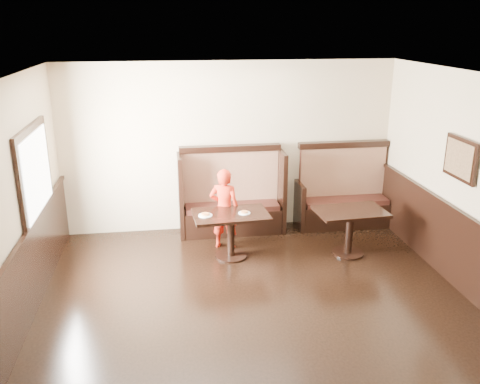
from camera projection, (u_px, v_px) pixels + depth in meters
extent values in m
plane|color=black|center=(271.00, 346.00, 5.56)|extent=(7.00, 7.00, 0.00)
plane|color=#CEB495|center=(229.00, 147.00, 8.40)|extent=(5.50, 0.00, 5.50)
plane|color=white|center=(277.00, 87.00, 4.67)|extent=(7.00, 7.00, 0.00)
cube|color=black|center=(3.00, 327.00, 5.03)|extent=(0.05, 6.90, 1.00)
cube|color=black|center=(35.00, 172.00, 6.47)|extent=(0.05, 1.50, 1.20)
cube|color=white|center=(37.00, 172.00, 6.48)|extent=(0.01, 1.30, 1.00)
cube|color=black|center=(461.00, 159.00, 6.53)|extent=(0.04, 0.70, 0.55)
cube|color=olive|center=(459.00, 159.00, 6.52)|extent=(0.01, 0.60, 0.45)
cube|color=black|center=(232.00, 220.00, 8.52)|extent=(1.60, 0.50, 0.42)
cube|color=#341610|center=(232.00, 206.00, 8.44)|extent=(1.54, 0.46, 0.09)
cube|color=#46110E|center=(230.00, 177.00, 8.49)|extent=(1.60, 0.12, 0.92)
cube|color=black|center=(230.00, 148.00, 8.33)|extent=(1.68, 0.16, 0.10)
cube|color=black|center=(181.00, 194.00, 8.34)|extent=(0.07, 0.72, 1.36)
cube|color=black|center=(280.00, 190.00, 8.58)|extent=(0.07, 0.72, 1.36)
cube|color=black|center=(344.00, 214.00, 8.79)|extent=(1.50, 0.50, 0.42)
cube|color=#341610|center=(344.00, 201.00, 8.71)|extent=(1.44, 0.46, 0.09)
cube|color=#46110E|center=(342.00, 173.00, 8.77)|extent=(1.50, 0.12, 0.92)
cube|color=black|center=(344.00, 144.00, 8.61)|extent=(1.58, 0.16, 0.10)
cube|color=black|center=(298.00, 204.00, 8.71)|extent=(0.07, 0.72, 0.80)
cube|color=black|center=(385.00, 200.00, 8.93)|extent=(0.07, 0.72, 0.80)
cube|color=black|center=(231.00, 215.00, 7.46)|extent=(1.14, 0.75, 0.05)
cylinder|color=black|center=(231.00, 237.00, 7.57)|extent=(0.11, 0.11, 0.64)
cylinder|color=black|center=(231.00, 256.00, 7.67)|extent=(0.48, 0.48, 0.03)
cube|color=black|center=(351.00, 212.00, 7.56)|extent=(1.06, 0.73, 0.05)
cylinder|color=black|center=(349.00, 234.00, 7.67)|extent=(0.11, 0.11, 0.65)
cylinder|color=black|center=(348.00, 253.00, 7.77)|extent=(0.48, 0.48, 0.03)
imported|color=red|center=(224.00, 209.00, 7.81)|extent=(0.54, 0.45, 1.28)
cylinder|color=white|center=(205.00, 215.00, 7.36)|extent=(0.21, 0.21, 0.01)
cylinder|color=tan|center=(205.00, 214.00, 7.36)|extent=(0.13, 0.13, 0.02)
cylinder|color=#EABA54|center=(205.00, 214.00, 7.36)|extent=(0.11, 0.11, 0.01)
cylinder|color=white|center=(244.00, 213.00, 7.46)|extent=(0.18, 0.18, 0.01)
cylinder|color=tan|center=(244.00, 212.00, 7.45)|extent=(0.11, 0.11, 0.01)
cylinder|color=#EABA54|center=(244.00, 211.00, 7.45)|extent=(0.10, 0.10, 0.01)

